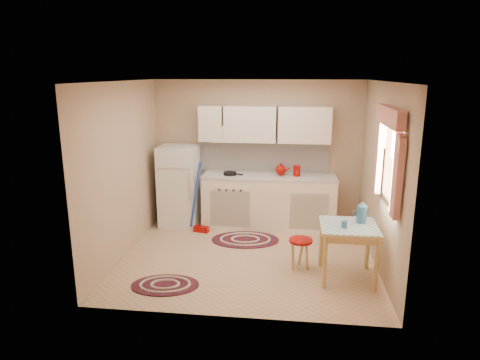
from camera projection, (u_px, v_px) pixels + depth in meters
The scene contains 14 objects.
room_shell at pixel (261, 146), 6.07m from camera, with size 3.64×3.60×2.52m.
fridge at pixel (179, 186), 7.43m from camera, with size 0.65×0.60×1.40m, color white.
broom at pixel (201, 198), 7.06m from camera, with size 0.28×0.12×1.20m, color blue, non-canonical shape.
base_cabinets at pixel (269, 202), 7.36m from camera, with size 2.25×0.60×0.88m, color white.
countertop at pixel (269, 176), 7.25m from camera, with size 2.27×0.62×0.04m, color beige.
frying_pan at pixel (230, 173), 7.27m from camera, with size 0.22×0.22×0.05m, color black.
red_kettle at pixel (281, 170), 7.20m from camera, with size 0.20×0.18×0.20m, color #970905, non-canonical shape.
red_canister at pixel (297, 171), 7.17m from camera, with size 0.12×0.12×0.16m, color #970905.
table at pixel (347, 252), 5.52m from camera, with size 0.72×0.72×0.72m, color #E3BA71.
stool at pixel (300, 254), 5.83m from camera, with size 0.32×0.32×0.42m, color #970905.
coffee_pot at pixel (362, 212), 5.49m from camera, with size 0.15×0.13×0.31m, color #2B6085, non-canonical shape.
mug at pixel (344, 225), 5.33m from camera, with size 0.07×0.07×0.10m, color #2B6085.
rug_center at pixel (245, 240), 6.86m from camera, with size 1.08×0.72×0.02m, color maroon, non-canonical shape.
rug_left at pixel (165, 285), 5.39m from camera, with size 0.86×0.57×0.02m, color maroon, non-canonical shape.
Camera 1 is at (0.57, -5.75, 2.61)m, focal length 32.00 mm.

